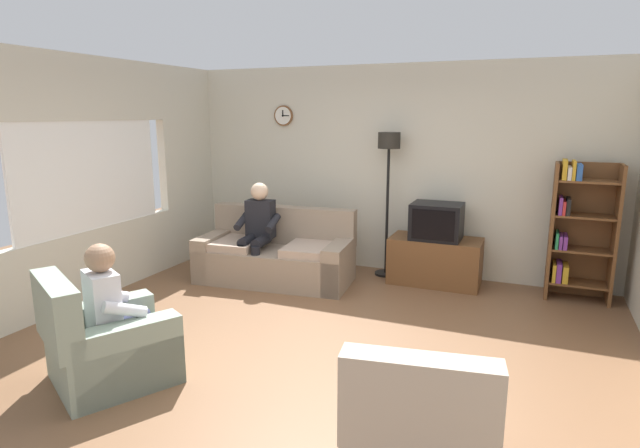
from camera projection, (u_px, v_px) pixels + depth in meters
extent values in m
plane|color=brown|center=(313.00, 347.00, 4.69)|extent=(12.00, 12.00, 0.00)
cube|color=beige|center=(393.00, 170.00, 6.81)|extent=(6.20, 0.12, 2.70)
cylinder|color=brown|center=(284.00, 116.00, 7.18)|extent=(0.28, 0.03, 0.28)
cylinder|color=white|center=(283.00, 116.00, 7.16)|extent=(0.24, 0.01, 0.24)
cube|color=black|center=(283.00, 113.00, 7.15)|extent=(0.02, 0.01, 0.09)
cube|color=black|center=(285.00, 116.00, 7.14)|extent=(0.11, 0.01, 0.01)
cube|color=beige|center=(75.00, 269.00, 5.68)|extent=(0.12, 5.80, 0.80)
cube|color=beige|center=(56.00, 86.00, 5.27)|extent=(0.12, 5.80, 0.70)
cube|color=beige|center=(188.00, 162.00, 7.37)|extent=(0.12, 1.10, 1.20)
cube|color=white|center=(90.00, 176.00, 5.73)|extent=(0.04, 2.00, 1.30)
cube|color=white|center=(88.00, 176.00, 5.74)|extent=(0.03, 1.90, 1.20)
cube|color=gray|center=(275.00, 265.00, 6.48)|extent=(1.97, 1.02, 0.42)
cube|color=gray|center=(284.00, 225.00, 6.73)|extent=(1.91, 0.39, 0.48)
cube|color=gray|center=(339.00, 266.00, 6.23)|extent=(0.30, 0.86, 0.56)
cube|color=gray|center=(214.00, 255.00, 6.71)|extent=(0.30, 0.86, 0.56)
cube|color=tan|center=(311.00, 249.00, 6.24)|extent=(0.66, 0.74, 0.10)
cube|color=tan|center=(236.00, 243.00, 6.52)|extent=(0.66, 0.74, 0.10)
cube|color=brown|center=(435.00, 261.00, 6.41)|extent=(1.10, 0.56, 0.57)
cube|color=black|center=(439.00, 253.00, 6.63)|extent=(1.10, 0.04, 0.03)
cube|color=black|center=(437.00, 221.00, 6.28)|extent=(0.60, 0.48, 0.44)
cube|color=black|center=(433.00, 225.00, 6.06)|extent=(0.50, 0.01, 0.36)
cube|color=brown|center=(551.00, 230.00, 5.87)|extent=(0.04, 0.36, 1.55)
cube|color=brown|center=(615.00, 235.00, 5.63)|extent=(0.04, 0.36, 1.55)
cube|color=brown|center=(581.00, 230.00, 5.90)|extent=(0.64, 0.02, 1.55)
cube|color=brown|center=(577.00, 283.00, 5.87)|extent=(0.60, 0.34, 0.02)
cube|color=gold|center=(554.00, 271.00, 5.92)|extent=(0.04, 0.28, 0.20)
cube|color=#72338C|center=(559.00, 271.00, 5.90)|extent=(0.05, 0.28, 0.22)
cube|color=gold|center=(565.00, 273.00, 5.88)|extent=(0.06, 0.28, 0.19)
cube|color=brown|center=(581.00, 250.00, 5.79)|extent=(0.60, 0.34, 0.02)
cube|color=#267F4C|center=(557.00, 239.00, 5.84)|extent=(0.03, 0.28, 0.18)
cube|color=#72338C|center=(560.00, 241.00, 5.83)|extent=(0.03, 0.28, 0.15)
cube|color=#72338C|center=(565.00, 241.00, 5.81)|extent=(0.04, 0.28, 0.15)
cube|color=brown|center=(584.00, 216.00, 5.71)|extent=(0.60, 0.34, 0.02)
cube|color=#72338C|center=(560.00, 205.00, 5.76)|extent=(0.04, 0.28, 0.19)
cube|color=red|center=(564.00, 207.00, 5.75)|extent=(0.03, 0.28, 0.15)
cube|color=black|center=(568.00, 206.00, 5.73)|extent=(0.04, 0.28, 0.18)
cube|color=brown|center=(588.00, 181.00, 5.62)|extent=(0.60, 0.34, 0.02)
cube|color=gold|center=(564.00, 169.00, 5.67)|extent=(0.05, 0.28, 0.22)
cube|color=silver|center=(569.00, 173.00, 5.66)|extent=(0.04, 0.28, 0.14)
cube|color=gold|center=(574.00, 170.00, 5.64)|extent=(0.03, 0.28, 0.21)
cube|color=#2D59A5|center=(579.00, 172.00, 5.62)|extent=(0.06, 0.28, 0.17)
cylinder|color=black|center=(385.00, 273.00, 6.80)|extent=(0.28, 0.28, 0.03)
cylinder|color=black|center=(387.00, 211.00, 6.62)|extent=(0.04, 0.04, 1.70)
cylinder|color=black|center=(389.00, 140.00, 6.44)|extent=(0.28, 0.28, 0.20)
cube|color=gray|center=(114.00, 356.00, 4.08)|extent=(1.11, 1.12, 0.40)
cube|color=gray|center=(57.00, 313.00, 3.77)|extent=(0.79, 0.55, 0.50)
cube|color=gray|center=(105.00, 333.00, 4.31)|extent=(0.57, 0.80, 0.56)
cube|color=gray|center=(128.00, 359.00, 3.85)|extent=(0.57, 0.80, 0.56)
cube|color=#BCAD99|center=(419.00, 439.00, 3.03)|extent=(0.92, 0.95, 0.40)
cube|color=#BCAD99|center=(419.00, 404.00, 2.59)|extent=(0.82, 0.30, 0.50)
cube|color=#BCAD99|center=(369.00, 418.00, 3.10)|extent=(0.32, 0.82, 0.56)
cube|color=#BCAD99|center=(473.00, 433.00, 2.96)|extent=(0.32, 0.82, 0.56)
cube|color=black|center=(261.00, 219.00, 6.49)|extent=(0.36, 0.23, 0.48)
sphere|color=beige|center=(260.00, 191.00, 6.41)|extent=(0.22, 0.22, 0.22)
cylinder|color=black|center=(262.00, 241.00, 6.34)|extent=(0.17, 0.39, 0.13)
cylinder|color=black|center=(248.00, 240.00, 6.39)|extent=(0.17, 0.39, 0.13)
cylinder|color=black|center=(256.00, 268.00, 6.22)|extent=(0.12, 0.12, 0.52)
cylinder|color=black|center=(242.00, 266.00, 6.27)|extent=(0.12, 0.12, 0.52)
cylinder|color=black|center=(273.00, 223.00, 6.34)|extent=(0.12, 0.34, 0.20)
cylinder|color=black|center=(242.00, 221.00, 6.46)|extent=(0.12, 0.34, 0.20)
cube|color=silver|center=(103.00, 302.00, 3.96)|extent=(0.39, 0.34, 0.48)
sphere|color=#A37A5B|center=(100.00, 258.00, 3.89)|extent=(0.22, 0.22, 0.22)
cylinder|color=#2D334C|center=(126.00, 322.00, 4.19)|extent=(0.30, 0.39, 0.13)
cylinder|color=#2D334C|center=(134.00, 329.00, 4.05)|extent=(0.30, 0.39, 0.13)
cylinder|color=#2D334C|center=(151.00, 341.00, 4.35)|extent=(0.15, 0.15, 0.40)
cylinder|color=#2D334C|center=(159.00, 348.00, 4.21)|extent=(0.15, 0.15, 0.40)
cylinder|color=silver|center=(108.00, 294.00, 4.18)|extent=(0.24, 0.33, 0.20)
cylinder|color=silver|center=(125.00, 310.00, 3.86)|extent=(0.24, 0.33, 0.20)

